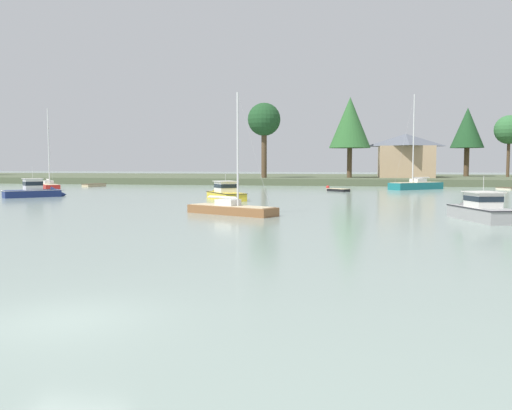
{
  "coord_description": "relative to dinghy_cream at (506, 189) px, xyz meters",
  "views": [
    {
      "loc": [
        6.69,
        -11.63,
        3.66
      ],
      "look_at": [
        -0.08,
        25.33,
        0.79
      ],
      "focal_mm": 38.74,
      "sensor_mm": 36.0,
      "label": 1
    }
  ],
  "objects": [
    {
      "name": "dinghy_sand",
      "position": [
        -60.17,
        -0.88,
        0.04
      ],
      "size": [
        3.0,
        3.93,
        0.63
      ],
      "color": "tan",
      "rests_on": "ground"
    },
    {
      "name": "shore_tree_center",
      "position": [
        7.1,
        27.87,
        9.54
      ],
      "size": [
        5.25,
        5.25,
        11.25
      ],
      "color": "brown",
      "rests_on": "far_shore_bank"
    },
    {
      "name": "sailboat_wood",
      "position": [
        -28.91,
        -42.01,
        0.09
      ],
      "size": [
        7.1,
        4.82,
        8.99
      ],
      "color": "brown",
      "rests_on": "ground"
    },
    {
      "name": "far_shore_bank",
      "position": [
        -26.81,
        28.54,
        0.44
      ],
      "size": [
        191.42,
        41.24,
        1.1
      ],
      "primitive_type": "cube",
      "color": "#4C563D",
      "rests_on": "ground"
    },
    {
      "name": "shore_tree_center_right",
      "position": [
        -35.93,
        13.73,
        10.77
      ],
      "size": [
        5.63,
        5.63,
        12.83
      ],
      "color": "brown",
      "rests_on": "far_shore_bank"
    },
    {
      "name": "cruiser_yellow",
      "position": [
        -33.29,
        -26.43,
        0.31
      ],
      "size": [
        5.51,
        6.97,
        3.31
      ],
      "color": "gold",
      "rests_on": "ground"
    },
    {
      "name": "cruiser_navy",
      "position": [
        -53.96,
        -26.08,
        0.31
      ],
      "size": [
        6.04,
        5.94,
        4.01
      ],
      "color": "navy",
      "rests_on": "ground"
    },
    {
      "name": "ground_plane",
      "position": [
        -26.81,
        -68.64,
        -0.11
      ],
      "size": [
        425.37,
        425.37,
        0.0
      ],
      "primitive_type": "plane",
      "color": "gray"
    },
    {
      "name": "dinghy_black",
      "position": [
        -22.46,
        -8.31,
        0.01
      ],
      "size": [
        3.17,
        3.02,
        0.5
      ],
      "color": "black",
      "rests_on": "ground"
    },
    {
      "name": "mooring_buoy_green",
      "position": [
        -35.62,
        -20.93,
        -0.05
      ],
      "size": [
        0.33,
        0.33,
        0.39
      ],
      "color": "#1E8C47",
      "rests_on": "ground"
    },
    {
      "name": "cottage_behind_trees",
      "position": [
        -11.64,
        22.16,
        5.0
      ],
      "size": [
        10.06,
        10.55,
        7.77
      ],
      "color": "tan",
      "rests_on": "far_shore_bank"
    },
    {
      "name": "shore_tree_left_mid",
      "position": [
        -21.46,
        17.64,
        10.48
      ],
      "size": [
        7.18,
        7.18,
        13.95
      ],
      "color": "brown",
      "rests_on": "far_shore_bank"
    },
    {
      "name": "dinghy_cream",
      "position": [
        0.0,
        0.0,
        0.0
      ],
      "size": [
        2.51,
        3.11,
        0.44
      ],
      "color": "beige",
      "rests_on": "ground"
    },
    {
      "name": "shore_tree_far_right",
      "position": [
        0.34,
        30.54,
        10.07
      ],
      "size": [
        6.2,
        6.2,
        13.0
      ],
      "color": "brown",
      "rests_on": "far_shore_bank"
    },
    {
      "name": "sailboat_red",
      "position": [
        -61.55,
        -11.26,
        0.13
      ],
      "size": [
        6.04,
        6.87,
        11.49
      ],
      "color": "#B2231E",
      "rests_on": "ground"
    },
    {
      "name": "sailboat_teal",
      "position": [
        -12.06,
        -1.05,
        0.16
      ],
      "size": [
        7.86,
        7.33,
        13.67
      ],
      "color": "#196B70",
      "rests_on": "ground"
    },
    {
      "name": "mooring_buoy_red",
      "position": [
        -24.36,
        1.7,
        -0.03
      ],
      "size": [
        0.5,
        0.5,
        0.55
      ],
      "color": "red",
      "rests_on": "ground"
    },
    {
      "name": "cruiser_grey",
      "position": [
        -12.42,
        -42.78,
        0.3
      ],
      "size": [
        3.72,
        6.78,
        3.54
      ],
      "color": "gray",
      "rests_on": "ground"
    }
  ]
}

